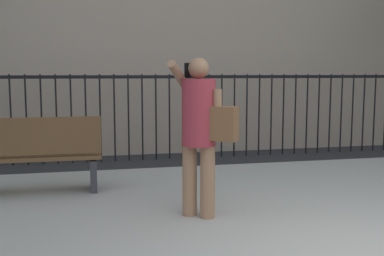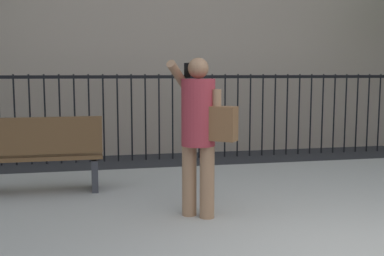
% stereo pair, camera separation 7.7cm
% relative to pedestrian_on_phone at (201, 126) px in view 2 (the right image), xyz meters
% --- Properties ---
extents(sidewalk, '(28.00, 4.40, 0.15)m').
position_rel_pedestrian_on_phone_xyz_m(sidewalk, '(1.04, 0.38, -1.01)').
color(sidewalk, '#9E9B93').
rests_on(sidewalk, ground).
extents(iron_fence, '(12.03, 0.04, 1.60)m').
position_rel_pedestrian_on_phone_xyz_m(iron_fence, '(1.04, 4.08, -0.07)').
color(iron_fence, black).
rests_on(iron_fence, ground).
extents(pedestrian_on_phone, '(0.70, 0.64, 1.62)m').
position_rel_pedestrian_on_phone_xyz_m(pedestrian_on_phone, '(0.00, 0.00, 0.00)').
color(pedestrian_on_phone, '#936B4C').
rests_on(pedestrian_on_phone, sidewalk).
extents(street_bench, '(1.60, 0.45, 0.95)m').
position_rel_pedestrian_on_phone_xyz_m(street_bench, '(-1.75, 1.31, -0.44)').
color(street_bench, brown).
rests_on(street_bench, sidewalk).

